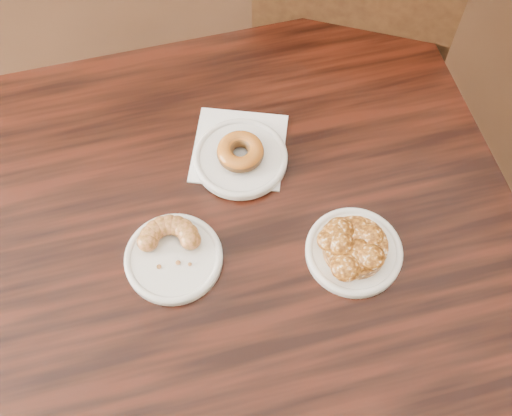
{
  "coord_description": "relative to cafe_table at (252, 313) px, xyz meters",
  "views": [
    {
      "loc": [
        0.07,
        -0.43,
        1.73
      ],
      "look_at": [
        0.1,
        0.08,
        0.8
      ],
      "focal_mm": 45.0,
      "sensor_mm": 36.0,
      "label": 1
    }
  ],
  "objects": [
    {
      "name": "cafe_table",
      "position": [
        0.0,
        0.0,
        0.0
      ],
      "size": [
        1.1,
        1.1,
        0.75
      ],
      "primitive_type": "cube",
      "rotation": [
        0.0,
        0.0,
        0.2
      ],
      "color": "black",
      "rests_on": "floor"
    },
    {
      "name": "glazed_donut",
      "position": [
        -0.01,
        0.16,
        0.41
      ],
      "size": [
        0.08,
        0.08,
        0.03
      ],
      "primitive_type": "torus",
      "color": "#9C5416",
      "rests_on": "plate_donut"
    },
    {
      "name": "plate_cruller",
      "position": [
        -0.13,
        -0.03,
        0.38
      ],
      "size": [
        0.16,
        0.16,
        0.01
      ],
      "primitive_type": "cylinder",
      "color": "silver",
      "rests_on": "cafe_table"
    },
    {
      "name": "apple_fritter",
      "position": [
        0.17,
        -0.04,
        0.4
      ],
      "size": [
        0.15,
        0.15,
        0.03
      ],
      "primitive_type": null,
      "color": "#421F07",
      "rests_on": "plate_fritter"
    },
    {
      "name": "cruller_fragment",
      "position": [
        -0.13,
        -0.03,
        0.4
      ],
      "size": [
        0.12,
        0.12,
        0.03
      ],
      "primitive_type": null,
      "color": "brown",
      "rests_on": "plate_cruller"
    },
    {
      "name": "plate_donut",
      "position": [
        -0.01,
        0.16,
        0.39
      ],
      "size": [
        0.17,
        0.17,
        0.01
      ],
      "primitive_type": "cylinder",
      "color": "silver",
      "rests_on": "napkin"
    },
    {
      "name": "floor",
      "position": [
        -0.09,
        -0.05,
        -0.38
      ],
      "size": [
        5.0,
        5.0,
        0.0
      ],
      "primitive_type": "plane",
      "color": "black",
      "rests_on": "ground"
    },
    {
      "name": "napkin",
      "position": [
        -0.01,
        0.18,
        0.38
      ],
      "size": [
        0.19,
        0.19,
        0.0
      ],
      "primitive_type": "cube",
      "rotation": [
        0.0,
        0.0,
        -0.17
      ],
      "color": "white",
      "rests_on": "cafe_table"
    },
    {
      "name": "chair_far",
      "position": [
        0.29,
        0.67,
        0.08
      ],
      "size": [
        0.57,
        0.57,
        0.9
      ],
      "primitive_type": null,
      "rotation": [
        0.0,
        0.0,
        2.83
      ],
      "color": "black",
      "rests_on": "floor"
    },
    {
      "name": "plate_fritter",
      "position": [
        0.17,
        -0.04,
        0.38
      ],
      "size": [
        0.16,
        0.16,
        0.01
      ],
      "primitive_type": "cylinder",
      "color": "white",
      "rests_on": "cafe_table"
    }
  ]
}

